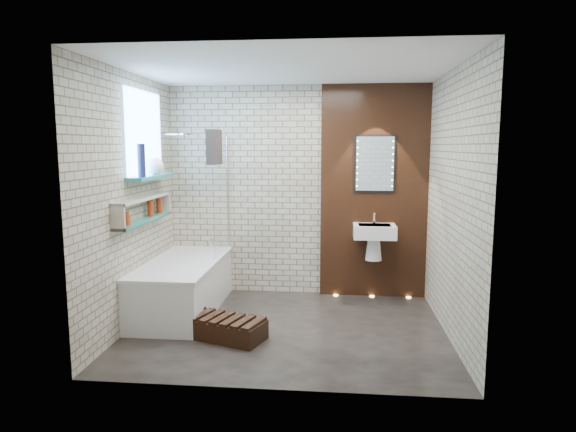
# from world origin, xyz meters

# --- Properties ---
(ground) EXTENTS (3.20, 3.20, 0.00)m
(ground) POSITION_xyz_m (0.00, 0.00, 0.00)
(ground) COLOR black
(ground) RESTS_ON ground
(room_shell) EXTENTS (3.24, 3.20, 2.60)m
(room_shell) POSITION_xyz_m (0.00, 0.00, 1.30)
(room_shell) COLOR tan
(room_shell) RESTS_ON ground
(walnut_panel) EXTENTS (1.30, 0.06, 2.60)m
(walnut_panel) POSITION_xyz_m (0.95, 1.27, 1.30)
(walnut_panel) COLOR black
(walnut_panel) RESTS_ON ground
(clerestory_window) EXTENTS (0.18, 1.00, 0.94)m
(clerestory_window) POSITION_xyz_m (-1.57, 0.35, 1.90)
(clerestory_window) COLOR #7FADE0
(clerestory_window) RESTS_ON room_shell
(display_niche) EXTENTS (0.14, 1.30, 0.26)m
(display_niche) POSITION_xyz_m (-1.53, 0.15, 1.20)
(display_niche) COLOR #217C73
(display_niche) RESTS_ON room_shell
(bathtub) EXTENTS (0.79, 1.74, 0.70)m
(bathtub) POSITION_xyz_m (-1.22, 0.45, 0.29)
(bathtub) COLOR white
(bathtub) RESTS_ON ground
(bath_screen) EXTENTS (0.01, 0.78, 1.40)m
(bath_screen) POSITION_xyz_m (-0.87, 0.89, 1.28)
(bath_screen) COLOR white
(bath_screen) RESTS_ON bathtub
(towel) EXTENTS (0.11, 0.29, 0.38)m
(towel) POSITION_xyz_m (-0.87, 0.60, 1.85)
(towel) COLOR black
(towel) RESTS_ON bath_screen
(shower_head) EXTENTS (0.18, 0.18, 0.02)m
(shower_head) POSITION_xyz_m (-1.30, 0.95, 2.00)
(shower_head) COLOR silver
(shower_head) RESTS_ON room_shell
(washbasin) EXTENTS (0.50, 0.36, 0.58)m
(washbasin) POSITION_xyz_m (0.95, 1.07, 0.79)
(washbasin) COLOR white
(washbasin) RESTS_ON walnut_panel
(led_mirror) EXTENTS (0.50, 0.02, 0.70)m
(led_mirror) POSITION_xyz_m (0.95, 1.23, 1.65)
(led_mirror) COLOR black
(led_mirror) RESTS_ON walnut_panel
(walnut_step) EXTENTS (0.90, 0.62, 0.18)m
(walnut_step) POSITION_xyz_m (-0.60, -0.30, 0.09)
(walnut_step) COLOR black
(walnut_step) RESTS_ON ground
(niche_bottles) EXTENTS (0.07, 0.98, 0.18)m
(niche_bottles) POSITION_xyz_m (-1.53, 0.28, 1.18)
(niche_bottles) COLOR maroon
(niche_bottles) RESTS_ON display_niche
(sill_vases) EXTENTS (0.19, 0.60, 0.34)m
(sill_vases) POSITION_xyz_m (-1.50, 0.38, 1.65)
(sill_vases) COLOR white
(sill_vases) RESTS_ON clerestory_window
(floor_uplights) EXTENTS (0.96, 0.06, 0.01)m
(floor_uplights) POSITION_xyz_m (0.95, 1.20, 0.01)
(floor_uplights) COLOR #FFD899
(floor_uplights) RESTS_ON ground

